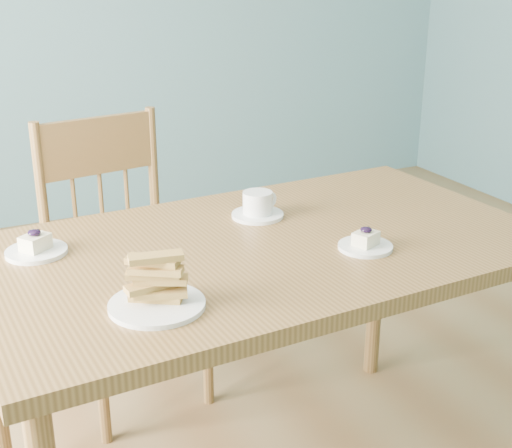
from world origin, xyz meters
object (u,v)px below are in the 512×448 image
object	(u,v)px
dining_table	(264,270)
cheesecake_plate_near	(365,243)
dining_chair	(122,262)
coffee_cup	(258,206)
cheesecake_plate_far	(36,248)
biscotti_plate	(156,289)

from	to	relation	value
dining_table	cheesecake_plate_near	xyz separation A→B (m)	(0.22, -0.15, 0.10)
dining_chair	coffee_cup	bearing A→B (deg)	-68.32
cheesecake_plate_near	dining_chair	bearing A→B (deg)	117.42
dining_table	cheesecake_plate_near	size ratio (longest dim) A/B	10.83
dining_chair	dining_table	bearing A→B (deg)	-81.05
dining_chair	cheesecake_plate_near	bearing A→B (deg)	-71.03
dining_chair	coffee_cup	xyz separation A→B (m)	(0.29, -0.49, 0.32)
dining_chair	cheesecake_plate_far	distance (m)	0.68
dining_chair	coffee_cup	distance (m)	0.65
dining_chair	cheesecake_plate_near	world-z (taller)	dining_chair
cheesecake_plate_far	dining_chair	bearing A→B (deg)	55.07
dining_table	dining_chair	distance (m)	0.74
dining_table	cheesecake_plate_near	bearing A→B (deg)	-37.88
cheesecake_plate_far	biscotti_plate	size ratio (longest dim) A/B	0.74
dining_table	cheesecake_plate_far	size ratio (longest dim) A/B	9.86
cheesecake_plate_near	cheesecake_plate_far	xyz separation A→B (m)	(-0.78, 0.34, 0.00)
biscotti_plate	dining_chair	bearing A→B (deg)	79.94
cheesecake_plate_far	dining_table	bearing A→B (deg)	-18.25
dining_chair	biscotti_plate	size ratio (longest dim) A/B	4.79
dining_table	coffee_cup	bearing A→B (deg)	65.64
coffee_cup	biscotti_plate	world-z (taller)	biscotti_plate
coffee_cup	biscotti_plate	size ratio (longest dim) A/B	0.72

